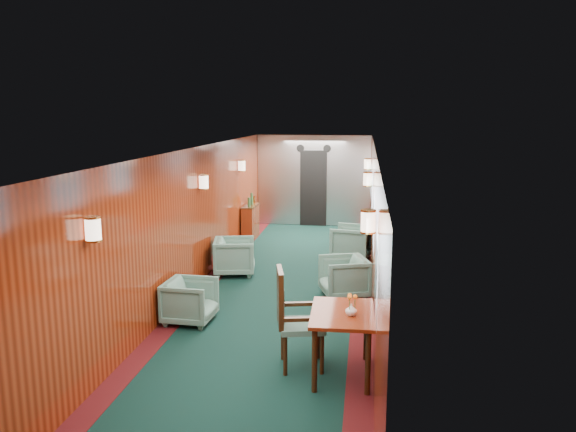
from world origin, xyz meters
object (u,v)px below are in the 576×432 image
object	(u,v)px
side_chair	(292,315)
armchair_right_far	(351,242)
credenza	(250,221)
armchair_left_far	(235,256)
armchair_left_near	(190,301)
armchair_right_near	(344,277)
dining_table	(342,322)

from	to	relation	value
side_chair	armchair_right_far	size ratio (longest dim) A/B	1.56
credenza	armchair_left_far	bearing A→B (deg)	-83.89
side_chair	armchair_left_near	xyz separation A→B (m)	(-1.64, 1.23, -0.34)
side_chair	armchair_right_far	distance (m)	5.16
armchair_left_near	armchair_left_far	xyz separation A→B (m)	(0.07, 2.47, 0.03)
armchair_left_far	armchair_right_far	distance (m)	2.55
armchair_right_near	armchair_right_far	size ratio (longest dim) A/B	0.94
armchair_left_near	armchair_right_far	world-z (taller)	armchair_right_far
armchair_right_far	side_chair	bearing A→B (deg)	5.16
side_chair	credenza	world-z (taller)	side_chair
dining_table	credenza	size ratio (longest dim) A/B	0.95
armchair_left_near	armchair_left_far	bearing A→B (deg)	1.49
credenza	armchair_right_near	size ratio (longest dim) A/B	1.50
dining_table	armchair_left_near	world-z (taller)	dining_table
armchair_right_near	armchair_right_far	world-z (taller)	armchair_right_far
credenza	armchair_left_near	size ratio (longest dim) A/B	1.58
side_chair	credenza	bearing A→B (deg)	93.48
armchair_right_far	armchair_right_near	bearing A→B (deg)	10.06
dining_table	armchair_left_far	bearing A→B (deg)	118.12
armchair_left_near	side_chair	bearing A→B (deg)	-123.78
credenza	armchair_left_near	bearing A→B (deg)	-87.40
dining_table	armchair_left_far	xyz separation A→B (m)	(-2.16, 3.83, -0.30)
dining_table	side_chair	xyz separation A→B (m)	(-0.59, 0.13, 0.01)
side_chair	armchair_right_near	distance (m)	2.76
dining_table	armchair_right_far	distance (m)	5.26
dining_table	credenza	world-z (taller)	credenza
side_chair	armchair_left_far	size ratio (longest dim) A/B	1.60
armchair_left_far	armchair_left_near	bearing A→B (deg)	167.07
armchair_right_far	armchair_left_near	bearing A→B (deg)	-18.11
armchair_left_near	armchair_left_far	world-z (taller)	armchair_left_far
credenza	armchair_left_near	world-z (taller)	credenza
credenza	armchair_left_near	distance (m)	5.48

